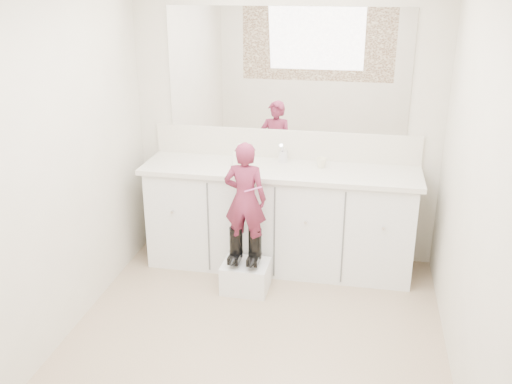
# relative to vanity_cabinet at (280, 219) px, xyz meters

# --- Properties ---
(floor) EXTENTS (3.00, 3.00, 0.00)m
(floor) POSITION_rel_vanity_cabinet_xyz_m (0.00, -1.23, -0.42)
(floor) COLOR #8F755E
(floor) RESTS_ON ground
(wall_back) EXTENTS (2.60, 0.00, 2.60)m
(wall_back) POSITION_rel_vanity_cabinet_xyz_m (0.00, 0.27, 0.77)
(wall_back) COLOR beige
(wall_back) RESTS_ON floor
(wall_front) EXTENTS (2.60, 0.00, 2.60)m
(wall_front) POSITION_rel_vanity_cabinet_xyz_m (0.00, -2.73, 0.77)
(wall_front) COLOR beige
(wall_front) RESTS_ON floor
(wall_left) EXTENTS (0.00, 3.00, 3.00)m
(wall_left) POSITION_rel_vanity_cabinet_xyz_m (-1.30, -1.23, 0.78)
(wall_left) COLOR beige
(wall_left) RESTS_ON floor
(wall_right) EXTENTS (0.00, 3.00, 3.00)m
(wall_right) POSITION_rel_vanity_cabinet_xyz_m (1.30, -1.23, 0.78)
(wall_right) COLOR beige
(wall_right) RESTS_ON floor
(vanity_cabinet) EXTENTS (2.20, 0.55, 0.85)m
(vanity_cabinet) POSITION_rel_vanity_cabinet_xyz_m (0.00, 0.00, 0.00)
(vanity_cabinet) COLOR silver
(vanity_cabinet) RESTS_ON floor
(countertop) EXTENTS (2.28, 0.58, 0.04)m
(countertop) POSITION_rel_vanity_cabinet_xyz_m (0.00, -0.01, 0.45)
(countertop) COLOR beige
(countertop) RESTS_ON vanity_cabinet
(backsplash) EXTENTS (2.28, 0.03, 0.25)m
(backsplash) POSITION_rel_vanity_cabinet_xyz_m (0.00, 0.26, 0.59)
(backsplash) COLOR beige
(backsplash) RESTS_ON countertop
(mirror) EXTENTS (2.00, 0.02, 1.00)m
(mirror) POSITION_rel_vanity_cabinet_xyz_m (0.00, 0.26, 1.22)
(mirror) COLOR white
(mirror) RESTS_ON wall_back
(dot_panel) EXTENTS (2.00, 0.01, 1.20)m
(dot_panel) POSITION_rel_vanity_cabinet_xyz_m (0.00, -2.71, 1.22)
(dot_panel) COLOR #472819
(dot_panel) RESTS_ON wall_front
(faucet) EXTENTS (0.08, 0.08, 0.10)m
(faucet) POSITION_rel_vanity_cabinet_xyz_m (0.00, 0.15, 0.52)
(faucet) COLOR silver
(faucet) RESTS_ON countertop
(cup) EXTENTS (0.10, 0.10, 0.08)m
(cup) POSITION_rel_vanity_cabinet_xyz_m (0.33, 0.07, 0.51)
(cup) COLOR beige
(cup) RESTS_ON countertop
(soap_bottle) EXTENTS (0.09, 0.09, 0.18)m
(soap_bottle) POSITION_rel_vanity_cabinet_xyz_m (-0.35, -0.00, 0.56)
(soap_bottle) COLOR white
(soap_bottle) RESTS_ON countertop
(step_stool) EXTENTS (0.37, 0.31, 0.23)m
(step_stool) POSITION_rel_vanity_cabinet_xyz_m (-0.20, -0.48, -0.31)
(step_stool) COLOR silver
(step_stool) RESTS_ON floor
(boot_left) EXTENTS (0.12, 0.20, 0.30)m
(boot_left) POSITION_rel_vanity_cabinet_xyz_m (-0.27, -0.48, -0.04)
(boot_left) COLOR black
(boot_left) RESTS_ON step_stool
(boot_right) EXTENTS (0.12, 0.20, 0.30)m
(boot_right) POSITION_rel_vanity_cabinet_xyz_m (-0.12, -0.48, -0.04)
(boot_right) COLOR black
(boot_right) RESTS_ON step_stool
(toddler) EXTENTS (0.33, 0.22, 0.90)m
(toddler) POSITION_rel_vanity_cabinet_xyz_m (-0.20, -0.48, 0.36)
(toddler) COLOR #AC355E
(toddler) RESTS_ON step_stool
(toothbrush) EXTENTS (0.14, 0.01, 0.06)m
(toothbrush) POSITION_rel_vanity_cabinet_xyz_m (-0.13, -0.52, 0.46)
(toothbrush) COLOR #DD56AB
(toothbrush) RESTS_ON toddler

